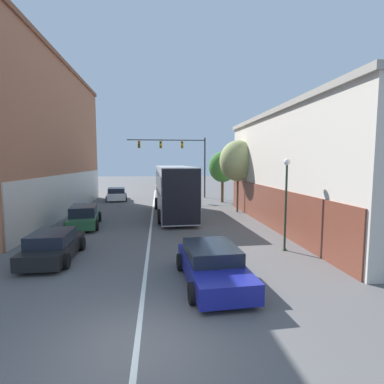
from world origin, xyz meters
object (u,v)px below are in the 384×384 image
at_px(parked_car_left_near, 53,246).
at_px(street_tree_near, 238,161).
at_px(parked_car_left_mid, 84,216).
at_px(traffic_signal_gantry, 180,153).
at_px(bus, 174,188).
at_px(street_lamp, 286,199).
at_px(hatchback_foreground, 212,265).
at_px(street_tree_far, 223,167).
at_px(parked_car_left_far, 117,194).

distance_m(parked_car_left_near, street_tree_near, 15.93).
height_order(parked_car_left_mid, traffic_signal_gantry, traffic_signal_gantry).
bearing_deg(bus, street_tree_near, -82.75).
relative_size(parked_car_left_mid, street_lamp, 1.12).
relative_size(traffic_signal_gantry, street_tree_near, 1.50).
distance_m(parked_car_left_mid, traffic_signal_gantry, 16.76).
xyz_separation_m(parked_car_left_near, street_lamp, (10.30, 0.22, 1.85)).
relative_size(hatchback_foreground, parked_car_left_near, 1.13).
bearing_deg(street_lamp, street_tree_far, 87.82).
bearing_deg(traffic_signal_gantry, bus, -96.42).
xyz_separation_m(street_tree_near, street_tree_far, (0.02, 6.03, -0.61)).
relative_size(bus, street_tree_near, 1.79).
xyz_separation_m(bus, parked_car_left_far, (-5.73, 9.89, -1.48)).
height_order(bus, parked_car_left_far, bus).
xyz_separation_m(bus, street_lamp, (4.67, -9.92, 0.33)).
height_order(parked_car_left_far, street_tree_near, street_tree_near).
relative_size(hatchback_foreground, parked_car_left_far, 0.97).
xyz_separation_m(bus, traffic_signal_gantry, (1.23, 10.94, 3.00)).
bearing_deg(street_lamp, parked_car_left_near, -178.78).
distance_m(bus, street_lamp, 10.97).
relative_size(hatchback_foreground, street_tree_far, 0.89).
bearing_deg(street_tree_near, traffic_signal_gantry, 111.97).
bearing_deg(street_tree_near, street_lamp, -93.26).
xyz_separation_m(parked_car_left_mid, traffic_signal_gantry, (7.16, 14.48, 4.46)).
distance_m(parked_car_left_mid, street_lamp, 12.50).
height_order(parked_car_left_far, street_tree_far, street_tree_far).
relative_size(traffic_signal_gantry, street_lamp, 2.05).
relative_size(bus, street_tree_far, 2.04).
bearing_deg(bus, traffic_signal_gantry, -8.69).
xyz_separation_m(street_lamp, street_tree_near, (0.61, 10.81, 1.76)).
distance_m(traffic_signal_gantry, street_tree_near, 10.88).
height_order(hatchback_foreground, parked_car_left_far, parked_car_left_far).
bearing_deg(street_tree_near, street_tree_far, 89.76).
xyz_separation_m(parked_car_left_far, street_tree_near, (11.01, -9.00, 3.57)).
height_order(traffic_signal_gantry, street_tree_near, traffic_signal_gantry).
height_order(bus, street_tree_near, street_tree_near).
height_order(bus, hatchback_foreground, bus).
xyz_separation_m(parked_car_left_mid, parked_car_left_far, (0.20, 13.43, -0.02)).
xyz_separation_m(traffic_signal_gantry, street_lamp, (3.44, -20.86, -2.67)).
bearing_deg(hatchback_foreground, bus, -0.58).
distance_m(street_tree_near, street_tree_far, 6.06).
height_order(bus, parked_car_left_mid, bus).
height_order(hatchback_foreground, street_lamp, street_lamp).
height_order(parked_car_left_near, parked_car_left_mid, parked_car_left_mid).
xyz_separation_m(parked_car_left_near, street_tree_near, (10.91, 11.03, 3.61)).
bearing_deg(hatchback_foreground, traffic_signal_gantry, -4.77).
relative_size(parked_car_left_far, street_tree_far, 0.91).
xyz_separation_m(traffic_signal_gantry, street_tree_near, (4.06, -10.05, -0.91)).
bearing_deg(street_tree_far, parked_car_left_far, 164.93).
relative_size(bus, parked_car_left_far, 2.23).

